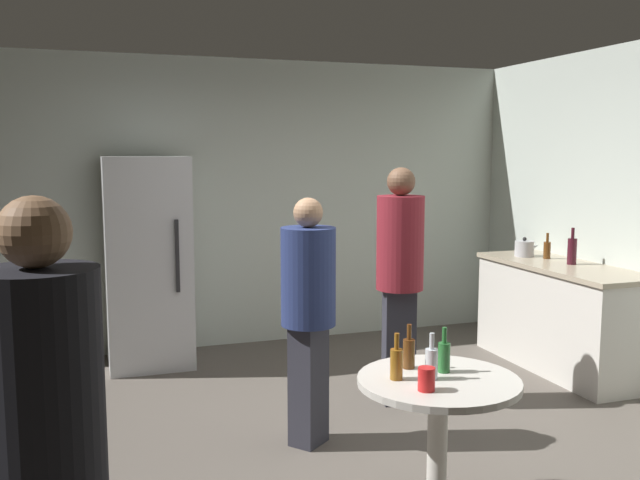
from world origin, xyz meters
name	(u,v)px	position (x,y,z in m)	size (l,w,h in m)	color
ground_plane	(352,456)	(0.00, 0.00, -0.05)	(5.20, 5.20, 0.10)	#5B544C
wall_back	(252,203)	(0.00, 2.63, 1.35)	(5.32, 0.06, 2.70)	beige
refrigerator	(148,262)	(-1.03, 2.20, 0.90)	(0.70, 0.68, 1.80)	silver
kitchen_counter	(561,316)	(2.28, 0.96, 0.45)	(0.64, 1.68, 0.90)	beige
kettle	(525,249)	(2.23, 1.44, 0.97)	(0.24, 0.17, 0.18)	#B2B2B7
wine_bottle_on_counter	(572,250)	(2.34, 0.93, 1.02)	(0.08, 0.08, 0.31)	#3F141E
beer_bottle_on_counter	(547,249)	(2.34, 1.26, 0.98)	(0.06, 0.06, 0.23)	#593314
foreground_table	(438,399)	(0.09, -0.92, 0.63)	(0.80, 0.80, 0.73)	beige
beer_bottle_amber	(396,363)	(-0.11, -0.87, 0.82)	(0.06, 0.06, 0.23)	#8C5919
beer_bottle_brown	(409,352)	(0.02, -0.73, 0.82)	(0.06, 0.06, 0.23)	#593314
beer_bottle_green	(444,356)	(0.16, -0.84, 0.82)	(0.06, 0.06, 0.23)	#26662D
beer_bottle_clear	(431,362)	(0.05, -0.92, 0.82)	(0.06, 0.06, 0.23)	silver
plastic_cup_red	(426,379)	(-0.05, -1.06, 0.79)	(0.08, 0.08, 0.11)	red
person_in_maroon_shirt	(400,267)	(0.61, 0.64, 1.01)	(0.40, 0.40, 1.73)	#2D2D38
person_in_navy_shirt	(308,303)	(-0.23, 0.17, 0.91)	(0.48, 0.48, 1.56)	#2D2D38
person_in_black_shirt	(45,446)	(-1.65, -1.81, 1.01)	(0.42, 0.42, 1.72)	#2D2D38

